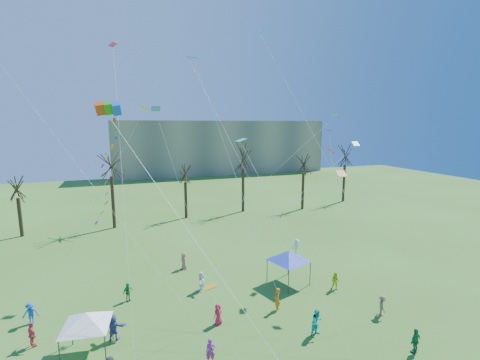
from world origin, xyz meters
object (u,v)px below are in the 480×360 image
object	(u,v)px
distant_building	(220,147)
big_box_kite	(111,173)
canopy_tent_white	(86,319)
canopy_tent_blue	(289,256)

from	to	relation	value
distant_building	big_box_kite	bearing A→B (deg)	-110.83
distant_building	canopy_tent_white	bearing A→B (deg)	-112.02
canopy_tent_white	canopy_tent_blue	size ratio (longest dim) A/B	0.96
distant_building	big_box_kite	distance (m)	78.61
big_box_kite	canopy_tent_white	distance (m)	9.07
canopy_tent_white	canopy_tent_blue	bearing A→B (deg)	14.93
big_box_kite	canopy_tent_blue	xyz separation A→B (m)	(14.09, 3.80, -8.63)
distant_building	canopy_tent_white	xyz separation A→B (m)	(-29.87, -73.87, -5.08)
big_box_kite	canopy_tent_blue	distance (m)	16.96
canopy_tent_white	canopy_tent_blue	distance (m)	16.61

